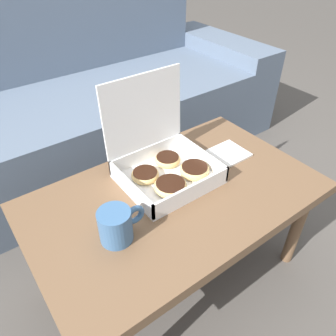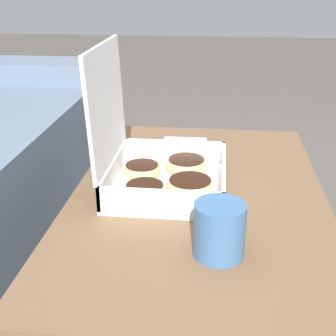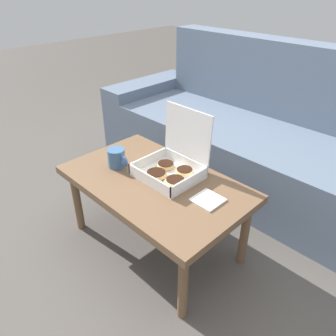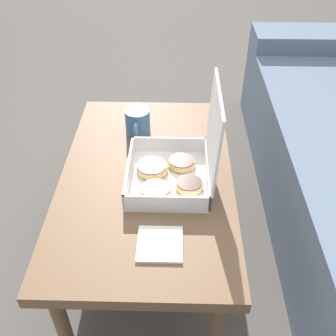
% 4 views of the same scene
% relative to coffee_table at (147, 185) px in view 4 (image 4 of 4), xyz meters
% --- Properties ---
extents(ground_plane, '(12.00, 12.00, 0.00)m').
position_rel_coffee_table_xyz_m(ground_plane, '(0.00, 0.15, -0.38)').
color(ground_plane, '#514C47').
extents(coffee_table, '(0.95, 0.58, 0.42)m').
position_rel_coffee_table_xyz_m(coffee_table, '(0.00, 0.00, 0.00)').
color(coffee_table, brown).
rests_on(coffee_table, ground_plane).
extents(pastry_box, '(0.30, 0.28, 0.33)m').
position_rel_coffee_table_xyz_m(pastry_box, '(0.03, 0.10, 0.10)').
color(pastry_box, white).
rests_on(pastry_box, coffee_table).
extents(coffee_mug, '(0.14, 0.09, 0.10)m').
position_rel_coffee_table_xyz_m(coffee_mug, '(-0.24, -0.05, 0.10)').
color(coffee_mug, '#3D6693').
rests_on(coffee_mug, coffee_table).
extents(napkin_stack, '(0.13, 0.13, 0.01)m').
position_rel_coffee_table_xyz_m(napkin_stack, '(0.30, 0.06, 0.05)').
color(napkin_stack, white).
rests_on(napkin_stack, coffee_table).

